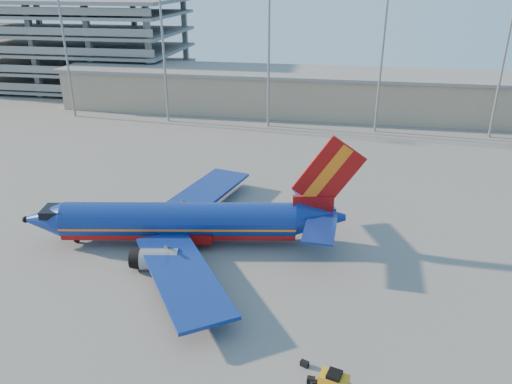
% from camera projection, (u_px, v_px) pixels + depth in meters
% --- Properties ---
extents(ground, '(220.00, 220.00, 0.00)m').
position_uv_depth(ground, '(247.00, 247.00, 53.39)').
color(ground, slate).
rests_on(ground, ground).
extents(terminal_building, '(122.00, 16.00, 8.50)m').
position_uv_depth(terminal_building, '(349.00, 93.00, 102.27)').
color(terminal_building, tan).
rests_on(terminal_building, ground).
extents(parking_garage, '(62.00, 32.00, 21.40)m').
position_uv_depth(parking_garage, '(62.00, 39.00, 125.47)').
color(parking_garage, slate).
rests_on(parking_garage, ground).
extents(light_mast_row, '(101.60, 1.60, 28.65)m').
position_uv_depth(light_mast_row, '(326.00, 31.00, 86.95)').
color(light_mast_row, gray).
rests_on(light_mast_row, ground).
extents(aircraft_main, '(35.83, 34.19, 12.21)m').
position_uv_depth(aircraft_main, '(187.00, 221.00, 53.15)').
color(aircraft_main, navy).
rests_on(aircraft_main, ground).
extents(baggage_tug, '(2.29, 1.73, 1.46)m').
position_uv_depth(baggage_tug, '(334.00, 381.00, 34.84)').
color(baggage_tug, orange).
rests_on(baggage_tug, ground).
extents(luggage_pile, '(3.05, 2.34, 0.49)m').
position_uv_depth(luggage_pile, '(318.00, 377.00, 35.91)').
color(luggage_pile, black).
rests_on(luggage_pile, ground).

